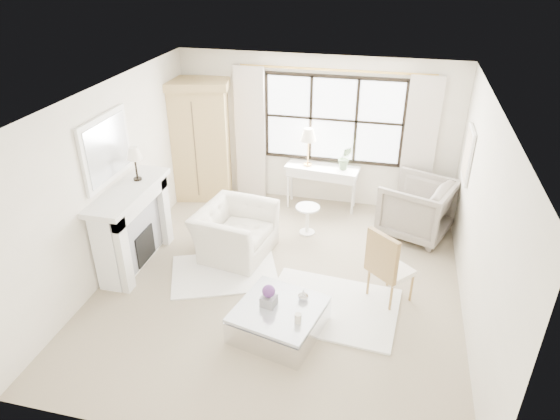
% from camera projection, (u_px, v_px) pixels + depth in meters
% --- Properties ---
extents(floor, '(5.50, 5.50, 0.00)m').
position_uv_depth(floor, '(281.00, 283.00, 7.21)').
color(floor, tan).
rests_on(floor, ground).
extents(ceiling, '(5.50, 5.50, 0.00)m').
position_uv_depth(ceiling, '(281.00, 99.00, 5.93)').
color(ceiling, silver).
rests_on(ceiling, ground).
extents(wall_back, '(5.00, 0.00, 5.00)m').
position_uv_depth(wall_back, '(316.00, 131.00, 8.92)').
color(wall_back, white).
rests_on(wall_back, ground).
extents(wall_front, '(5.00, 0.00, 5.00)m').
position_uv_depth(wall_front, '(206.00, 344.00, 4.22)').
color(wall_front, white).
rests_on(wall_front, ground).
extents(wall_left, '(0.00, 5.50, 5.50)m').
position_uv_depth(wall_left, '(110.00, 181.00, 7.08)').
color(wall_left, silver).
rests_on(wall_left, ground).
extents(wall_right, '(0.00, 5.50, 5.50)m').
position_uv_depth(wall_right, '(481.00, 221.00, 6.06)').
color(wall_right, beige).
rests_on(wall_right, ground).
extents(window_pane, '(2.40, 0.02, 1.50)m').
position_uv_depth(window_pane, '(333.00, 120.00, 8.73)').
color(window_pane, white).
rests_on(window_pane, wall_back).
extents(window_frame, '(2.50, 0.04, 1.50)m').
position_uv_depth(window_frame, '(333.00, 120.00, 8.72)').
color(window_frame, black).
rests_on(window_frame, wall_back).
extents(curtain_rod, '(3.30, 0.04, 0.04)m').
position_uv_depth(curtain_rod, '(336.00, 70.00, 8.26)').
color(curtain_rod, gold).
rests_on(curtain_rod, wall_back).
extents(curtain_left, '(0.55, 0.10, 2.47)m').
position_uv_depth(curtain_left, '(250.00, 134.00, 9.14)').
color(curtain_left, beige).
rests_on(curtain_left, ground).
extents(curtain_right, '(0.55, 0.10, 2.47)m').
position_uv_depth(curtain_right, '(419.00, 148.00, 8.53)').
color(curtain_right, beige).
rests_on(curtain_right, ground).
extents(fireplace, '(0.58, 1.66, 1.26)m').
position_uv_depth(fireplace, '(131.00, 226.00, 7.37)').
color(fireplace, silver).
rests_on(fireplace, ground).
extents(mirror_frame, '(0.05, 1.15, 0.95)m').
position_uv_depth(mirror_frame, '(106.00, 149.00, 6.84)').
color(mirror_frame, white).
rests_on(mirror_frame, wall_left).
extents(mirror_glass, '(0.02, 1.00, 0.80)m').
position_uv_depth(mirror_glass, '(108.00, 149.00, 6.83)').
color(mirror_glass, silver).
rests_on(mirror_glass, wall_left).
extents(art_frame, '(0.04, 0.62, 0.82)m').
position_uv_depth(art_frame, '(468.00, 155.00, 7.43)').
color(art_frame, silver).
rests_on(art_frame, wall_right).
extents(art_canvas, '(0.01, 0.52, 0.72)m').
position_uv_depth(art_canvas, '(467.00, 155.00, 7.43)').
color(art_canvas, beige).
rests_on(art_canvas, wall_right).
extents(mantel_lamp, '(0.22, 0.22, 0.51)m').
position_uv_depth(mantel_lamp, '(134.00, 155.00, 7.14)').
color(mantel_lamp, black).
rests_on(mantel_lamp, fireplace).
extents(armoire, '(1.24, 0.92, 2.24)m').
position_uv_depth(armoire, '(201.00, 140.00, 9.14)').
color(armoire, tan).
rests_on(armoire, floor).
extents(console_table, '(1.34, 0.58, 0.80)m').
position_uv_depth(console_table, '(321.00, 187.00, 9.10)').
color(console_table, silver).
rests_on(console_table, floor).
extents(console_lamp, '(0.28, 0.28, 0.69)m').
position_uv_depth(console_lamp, '(308.00, 136.00, 8.70)').
color(console_lamp, '#BE8942').
rests_on(console_lamp, console_table).
extents(orchid_plant, '(0.26, 0.22, 0.43)m').
position_uv_depth(orchid_plant, '(345.00, 158.00, 8.71)').
color(orchid_plant, '#5A764E').
rests_on(orchid_plant, console_table).
extents(side_table, '(0.40, 0.40, 0.51)m').
position_uv_depth(side_table, '(307.00, 216.00, 8.28)').
color(side_table, white).
rests_on(side_table, floor).
extents(rug_left, '(1.83, 1.58, 0.03)m').
position_uv_depth(rug_left, '(224.00, 273.00, 7.40)').
color(rug_left, white).
rests_on(rug_left, floor).
extents(rug_right, '(1.85, 1.45, 0.03)m').
position_uv_depth(rug_right, '(331.00, 307.00, 6.71)').
color(rug_right, white).
rests_on(rug_right, floor).
extents(club_armchair, '(1.21, 1.33, 0.77)m').
position_uv_depth(club_armchair, '(235.00, 231.00, 7.73)').
color(club_armchair, silver).
rests_on(club_armchair, floor).
extents(wingback_chair, '(1.35, 1.33, 0.96)m').
position_uv_depth(wingback_chair, '(416.00, 208.00, 8.21)').
color(wingback_chair, gray).
rests_on(wingback_chair, floor).
extents(french_chair, '(0.68, 0.68, 1.08)m').
position_uv_depth(french_chair, '(389.00, 280.00, 6.75)').
color(french_chair, '#A37C44').
rests_on(french_chair, floor).
extents(coffee_table, '(1.20, 1.20, 0.38)m').
position_uv_depth(coffee_table, '(279.00, 320.00, 6.23)').
color(coffee_table, silver).
rests_on(coffee_table, floor).
extents(planter_box, '(0.21, 0.21, 0.13)m').
position_uv_depth(planter_box, '(269.00, 301.00, 6.15)').
color(planter_box, gray).
rests_on(planter_box, coffee_table).
extents(planter_flowers, '(0.16, 0.16, 0.16)m').
position_uv_depth(planter_flowers, '(269.00, 291.00, 6.08)').
color(planter_flowers, '#5E2F77').
rests_on(planter_flowers, planter_box).
extents(pillar_candle, '(0.08, 0.08, 0.12)m').
position_uv_depth(pillar_candle, '(298.00, 318.00, 5.87)').
color(pillar_candle, beige).
rests_on(pillar_candle, coffee_table).
extents(coffee_vase, '(0.14, 0.14, 0.14)m').
position_uv_depth(coffee_vase, '(303.00, 295.00, 6.24)').
color(coffee_vase, silver).
rests_on(coffee_vase, coffee_table).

